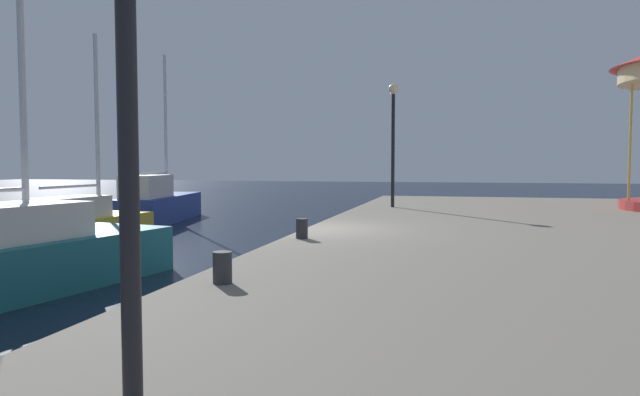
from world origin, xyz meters
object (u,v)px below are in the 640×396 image
Objects in this scene: lamp_post_mid_promenade at (393,123)px; bollard_south at (222,268)px; sailboat_teal at (9,258)px; sailboat_yellow at (76,225)px; bollard_north at (302,229)px; sailboat_blue at (157,204)px.

bollard_south is at bearing -92.73° from lamp_post_mid_promenade.
sailboat_teal is 1.29× the size of sailboat_yellow.
sailboat_yellow is 8.20m from bollard_north.
lamp_post_mid_promenade is (8.36, 5.64, 3.15)m from sailboat_yellow.
bollard_south is 4.43m from bollard_north.
lamp_post_mid_promenade is at bearing 84.69° from bollard_north.
sailboat_teal reaches higher than bollard_north.
sailboat_teal is 1.18× the size of sailboat_blue.
lamp_post_mid_promenade is 10.56× the size of bollard_north.
sailboat_blue reaches higher than sailboat_yellow.
sailboat_teal is 19.81× the size of bollard_south.
sailboat_teal reaches higher than sailboat_blue.
sailboat_teal is at bearing -115.44° from lamp_post_mid_promenade.
sailboat_blue is 16.35m from bollard_south.
sailboat_teal is at bearing 159.29° from bollard_south.
bollard_north is at bearing -95.31° from lamp_post_mid_promenade.
bollard_south is (-0.63, -13.25, -2.70)m from lamp_post_mid_promenade.
bollard_south is (8.69, -13.85, 0.28)m from sailboat_blue.
sailboat_yellow reaches higher than lamp_post_mid_promenade.
lamp_post_mid_promenade is at bearing 64.56° from sailboat_teal.
sailboat_yellow is 15.33× the size of bollard_north.
bollard_south is at bearing -87.57° from bollard_north.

